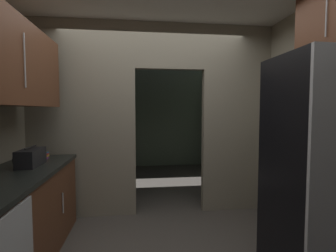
% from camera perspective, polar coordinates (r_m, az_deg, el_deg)
% --- Properties ---
extents(kitchen_partition, '(3.36, 0.12, 2.64)m').
position_cam_1_polar(kitchen_partition, '(3.52, -4.20, 2.87)').
color(kitchen_partition, gray).
rests_on(kitchen_partition, ground).
extents(adjoining_room_shell, '(3.36, 3.11, 2.64)m').
position_cam_1_polar(adjoining_room_shell, '(5.60, -4.64, 2.24)').
color(adjoining_room_shell, slate).
rests_on(adjoining_room_shell, ground).
extents(refrigerator, '(0.79, 0.73, 1.89)m').
position_cam_1_polar(refrigerator, '(2.45, 31.95, -8.94)').
color(refrigerator, black).
rests_on(refrigerator, ground).
extents(lower_cabinet_run, '(0.66, 2.18, 0.88)m').
position_cam_1_polar(lower_cabinet_run, '(2.72, -32.40, -18.76)').
color(lower_cabinet_run, brown).
rests_on(lower_cabinet_run, ground).
extents(upper_cabinet_counterside, '(0.36, 1.96, 0.76)m').
position_cam_1_polar(upper_cabinet_counterside, '(2.56, -33.50, 12.37)').
color(upper_cabinet_counterside, brown).
extents(boombox, '(0.19, 0.38, 0.20)m').
position_cam_1_polar(boombox, '(2.96, -28.63, -6.26)').
color(boombox, black).
rests_on(boombox, lower_cabinet_run).
extents(book_stack, '(0.13, 0.15, 0.08)m').
position_cam_1_polar(book_stack, '(3.30, -26.54, -6.06)').
color(book_stack, '#8C3893').
rests_on(book_stack, lower_cabinet_run).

